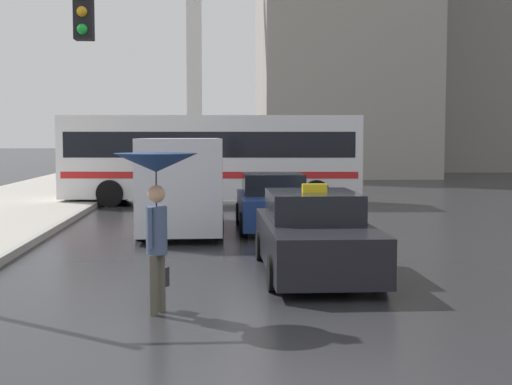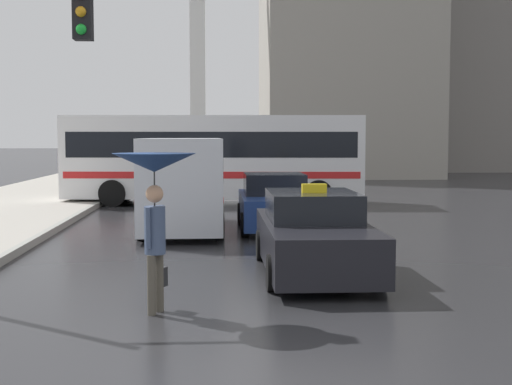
# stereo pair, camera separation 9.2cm
# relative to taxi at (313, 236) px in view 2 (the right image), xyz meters

# --- Properties ---
(taxi) EXTENTS (1.91, 4.73, 1.63)m
(taxi) POSITION_rel_taxi_xyz_m (0.00, 0.00, 0.00)
(taxi) COLOR black
(taxi) RESTS_ON ground_plane
(sedan_red) EXTENTS (1.91, 4.07, 1.49)m
(sedan_red) POSITION_rel_taxi_xyz_m (-0.20, 6.17, -0.00)
(sedan_red) COLOR navy
(sedan_red) RESTS_ON ground_plane
(ambulance_van) EXTENTS (2.17, 5.41, 2.43)m
(ambulance_van) POSITION_rel_taxi_xyz_m (-2.65, 6.01, 0.67)
(ambulance_van) COLOR silver
(ambulance_van) RESTS_ON ground_plane
(city_bus) EXTENTS (10.95, 3.26, 3.23)m
(city_bus) POSITION_rel_taxi_xyz_m (-1.84, 13.53, 1.11)
(city_bus) COLOR silver
(city_bus) RESTS_ON ground_plane
(pedestrian_with_umbrella) EXTENTS (1.16, 1.16, 2.25)m
(pedestrian_with_umbrella) POSITION_rel_taxi_xyz_m (-2.62, -2.83, 1.18)
(pedestrian_with_umbrella) COLOR #4C473D
(pedestrian_with_umbrella) RESTS_ON ground_plane
(monument_cross) EXTENTS (6.93, 0.90, 15.76)m
(monument_cross) POSITION_rel_taxi_xyz_m (-2.83, 30.41, 8.25)
(monument_cross) COLOR white
(monument_cross) RESTS_ON ground_plane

